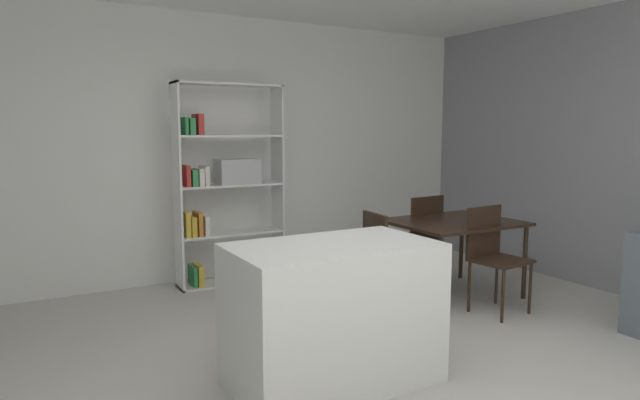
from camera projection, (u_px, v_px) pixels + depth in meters
ground_plane at (365, 383)px, 3.54m from camera, size 9.15×9.15×0.00m
back_partition at (211, 149)px, 5.96m from camera, size 6.65×0.06×2.84m
kitchen_island at (333, 313)px, 3.52m from camera, size 1.30×0.76×0.91m
open_bookshelf at (223, 185)px, 5.72m from camera, size 1.13×0.30×2.10m
dining_table at (453, 227)px, 5.35m from camera, size 1.18×0.97×0.75m
dining_chair_near at (492, 249)px, 4.91m from camera, size 0.50×0.46×0.94m
dining_chair_far at (420, 231)px, 5.80m from camera, size 0.48×0.47×0.94m
dining_chair_island_side at (385, 251)px, 4.98m from camera, size 0.48×0.45×0.89m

